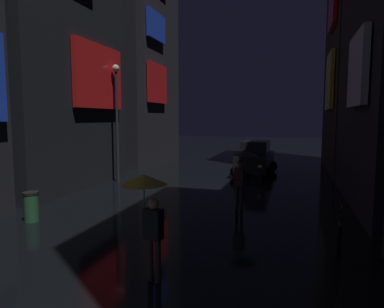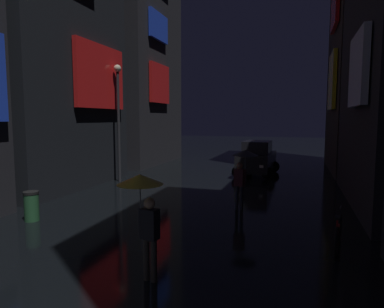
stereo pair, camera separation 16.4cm
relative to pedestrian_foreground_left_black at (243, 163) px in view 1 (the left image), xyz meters
name	(u,v)px [view 1 (the left image)]	position (x,y,z in m)	size (l,w,h in m)	color
building_left_far	(134,10)	(-9.30, 10.83, 9.07)	(4.25, 7.68, 21.47)	#232328
pedestrian_foreground_left_black	(243,163)	(0.00, 0.00, 0.00)	(0.90, 0.90, 2.12)	#2D2D38
pedestrian_midstreet_centre_yellow	(147,198)	(-1.06, -5.76, 0.00)	(0.90, 0.90, 2.12)	#38332D
bicycle_parked_at_storefront	(339,233)	(2.78, -2.87, -1.28)	(0.37, 1.80, 0.96)	black
car_distant	(255,158)	(-0.41, 7.80, -0.74)	(2.38, 4.21, 1.92)	black
streetlamp_left_far	(117,110)	(-6.82, 3.61, 1.95)	(0.36, 0.36, 5.82)	#2D2D33
trash_bin	(31,207)	(-6.12, -3.19, -1.20)	(0.46, 0.46, 0.93)	#265933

